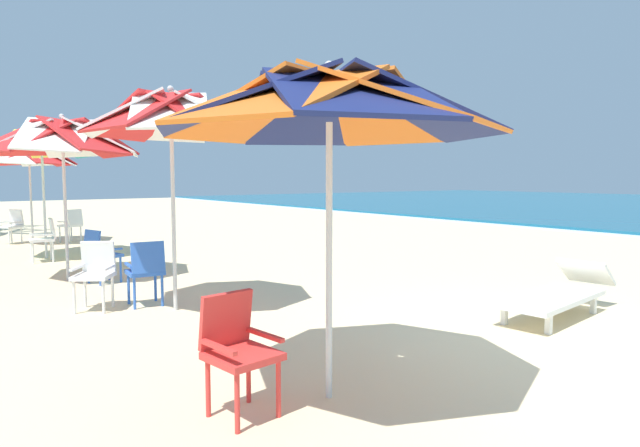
# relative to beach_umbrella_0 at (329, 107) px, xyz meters

# --- Properties ---
(ground_plane) EXTENTS (80.00, 80.00, 0.00)m
(ground_plane) POSITION_rel_beach_umbrella_0_xyz_m (0.29, 2.08, -2.21)
(ground_plane) COLOR beige
(beach_umbrella_0) EXTENTS (2.62, 2.62, 2.54)m
(beach_umbrella_0) POSITION_rel_beach_umbrella_0_xyz_m (0.00, 0.00, 0.00)
(beach_umbrella_0) COLOR silver
(beach_umbrella_0) RESTS_ON ground
(plastic_chair_0) EXTENTS (0.52, 0.50, 0.87)m
(plastic_chair_0) POSITION_rel_beach_umbrella_0_xyz_m (-0.15, -0.70, -1.71)
(plastic_chair_0) COLOR red
(plastic_chair_0) RESTS_ON ground
(beach_umbrella_1) EXTENTS (2.22, 2.22, 2.82)m
(beach_umbrella_1) POSITION_rel_beach_umbrella_0_xyz_m (-3.33, 0.06, 0.22)
(beach_umbrella_1) COLOR silver
(beach_umbrella_1) RESTS_ON ground
(plastic_chair_1) EXTENTS (0.50, 0.48, 0.87)m
(plastic_chair_1) POSITION_rel_beach_umbrella_0_xyz_m (-3.75, -0.17, -1.71)
(plastic_chair_1) COLOR blue
(plastic_chair_1) RESTS_ON ground
(plastic_chair_2) EXTENTS (0.63, 0.61, 0.87)m
(plastic_chair_2) POSITION_rel_beach_umbrella_0_xyz_m (-3.98, -0.74, -1.71)
(plastic_chair_2) COLOR white
(plastic_chair_2) RESTS_ON ground
(beach_umbrella_2) EXTENTS (2.47, 2.47, 2.71)m
(beach_umbrella_2) POSITION_rel_beach_umbrella_0_xyz_m (-6.32, -0.62, 0.10)
(beach_umbrella_2) COLOR silver
(beach_umbrella_2) RESTS_ON ground
(plastic_chair_3) EXTENTS (0.54, 0.57, 0.87)m
(plastic_chair_3) POSITION_rel_beach_umbrella_0_xyz_m (-5.69, -0.26, -1.71)
(plastic_chair_3) COLOR blue
(plastic_chair_3) RESTS_ON ground
(beach_umbrella_3) EXTENTS (2.52, 2.52, 2.71)m
(beach_umbrella_3) POSITION_rel_beach_umbrella_0_xyz_m (-9.19, -0.48, 0.15)
(beach_umbrella_3) COLOR silver
(beach_umbrella_3) RESTS_ON ground
(plastic_chair_4) EXTENTS (0.46, 0.49, 0.87)m
(plastic_chair_4) POSITION_rel_beach_umbrella_0_xyz_m (-8.68, -0.57, -1.71)
(plastic_chair_4) COLOR white
(plastic_chair_4) RESTS_ON ground
(beach_umbrella_4) EXTENTS (2.27, 2.27, 2.64)m
(beach_umbrella_4) POSITION_rel_beach_umbrella_0_xyz_m (-12.11, -0.32, 0.03)
(beach_umbrella_4) COLOR silver
(beach_umbrella_4) RESTS_ON ground
(plastic_chair_5) EXTENTS (0.61, 0.63, 0.87)m
(plastic_chair_5) POSITION_rel_beach_umbrella_0_xyz_m (-12.39, -0.74, -1.71)
(plastic_chair_5) COLOR white
(plastic_chair_5) RESTS_ON ground
(plastic_chair_6) EXTENTS (0.61, 0.60, 0.87)m
(plastic_chair_6) POSITION_rel_beach_umbrella_0_xyz_m (-11.74, 0.54, -1.71)
(plastic_chair_6) COLOR white
(plastic_chair_6) RESTS_ON ground
(sun_lounger_1) EXTENTS (0.89, 2.21, 0.62)m
(sun_lounger_1) POSITION_rel_beach_umbrella_0_xyz_m (-0.30, 3.73, -1.92)
(sun_lounger_1) COLOR white
(sun_lounger_1) RESTS_ON ground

